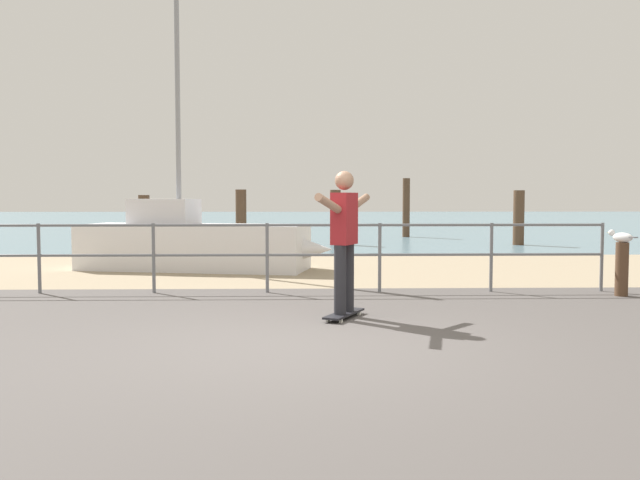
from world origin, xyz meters
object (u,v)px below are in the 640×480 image
Objects in this scene: skateboarder at (344,233)px; seagull at (622,237)px; sailboat at (202,244)px; bollard_short at (622,270)px; skateboard at (344,314)px.

skateboarder reaches higher than seagull.
bollard_short is at bearing -29.76° from sailboat.
sailboat reaches higher than skateboard.
skateboard is 4.42m from bollard_short.
skateboard is at bearing 63.43° from skateboarder.
skateboarder is 4.45m from bollard_short.
sailboat is at bearing 114.42° from skateboard.
sailboat reaches higher than bollard_short.
seagull is (6.52, -3.72, 0.34)m from sailboat.
sailboat is 7.14× the size of skateboard.
bollard_short is 0.47m from seagull.
seagull is at bearing 22.42° from skateboard.
seagull is at bearing -29.69° from sailboat.
sailboat is 5.95m from skateboard.
bollard_short is at bearing 22.20° from skateboarder.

